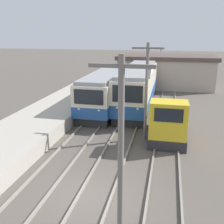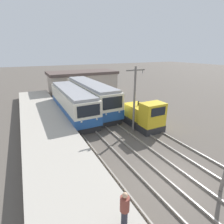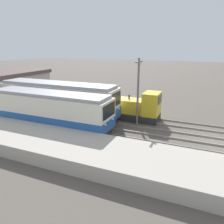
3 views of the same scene
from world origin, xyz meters
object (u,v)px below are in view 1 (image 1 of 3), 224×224
(commuter_train_center, at_px, (138,88))
(catenary_mast_mid, at_px, (147,88))
(catenary_mast_near, at_px, (121,146))
(commuter_train_left, at_px, (107,91))
(shunting_locomotive, at_px, (168,122))

(commuter_train_center, distance_m, catenary_mast_mid, 8.53)
(commuter_train_center, height_order, catenary_mast_near, catenary_mast_near)
(commuter_train_center, relative_size, catenary_mast_near, 2.06)
(catenary_mast_near, bearing_deg, commuter_train_left, 104.84)
(commuter_train_left, xyz_separation_m, commuter_train_center, (2.80, 1.17, 0.15))
(commuter_train_left, relative_size, catenary_mast_mid, 1.87)
(catenary_mast_near, bearing_deg, commuter_train_center, 94.95)
(commuter_train_center, bearing_deg, catenary_mast_near, -85.05)
(commuter_train_left, bearing_deg, catenary_mast_mid, -58.54)
(shunting_locomotive, bearing_deg, commuter_train_left, 130.84)
(catenary_mast_near, distance_m, catenary_mast_mid, 9.21)
(commuter_train_left, xyz_separation_m, shunting_locomotive, (5.80, -6.71, -0.42))
(commuter_train_left, height_order, catenary_mast_near, catenary_mast_near)
(shunting_locomotive, height_order, catenary_mast_near, catenary_mast_near)
(commuter_train_left, xyz_separation_m, catenary_mast_near, (4.31, -16.26, 1.89))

